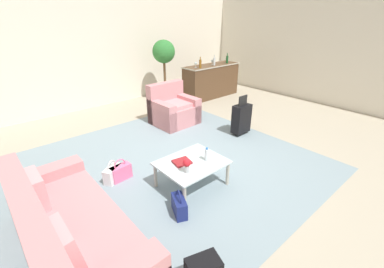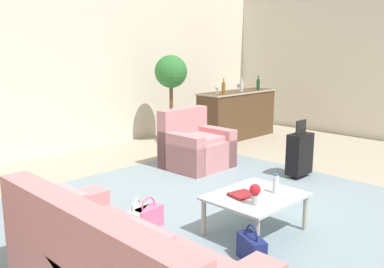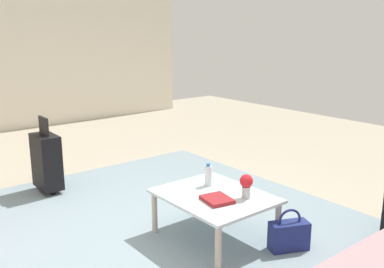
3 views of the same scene
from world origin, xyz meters
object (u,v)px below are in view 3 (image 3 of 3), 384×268
(water_bottle, at_px, (208,175))
(handbag_navy, at_px, (289,235))
(coffee_table_book, at_px, (217,199))
(suitcase_black, at_px, (47,161))
(flower_vase, at_px, (246,184))
(coffee_table, at_px, (214,200))

(water_bottle, bearing_deg, handbag_navy, -160.71)
(coffee_table_book, distance_m, suitcase_black, 2.21)
(coffee_table_book, bearing_deg, suitcase_black, 27.03)
(flower_vase, bearing_deg, water_bottle, 6.79)
(suitcase_black, relative_size, handbag_navy, 2.37)
(flower_vase, xyz_separation_m, handbag_navy, (-0.30, -0.20, -0.40))
(coffee_table, distance_m, suitcase_black, 2.12)
(water_bottle, height_order, flower_vase, flower_vase)
(coffee_table, distance_m, flower_vase, 0.32)
(coffee_table, height_order, flower_vase, flower_vase)
(coffee_table, distance_m, water_bottle, 0.27)
(coffee_table_book, height_order, flower_vase, flower_vase)
(water_bottle, bearing_deg, suitcase_black, 23.96)
(coffee_table, xyz_separation_m, flower_vase, (-0.22, -0.15, 0.17))
(coffee_table_book, distance_m, flower_vase, 0.27)
(flower_vase, height_order, suitcase_black, suitcase_black)
(suitcase_black, bearing_deg, water_bottle, -156.04)
(suitcase_black, distance_m, handbag_navy, 2.74)
(water_bottle, height_order, coffee_table_book, water_bottle)
(coffee_table, bearing_deg, coffee_table_book, 146.31)
(coffee_table, height_order, handbag_navy, coffee_table)
(suitcase_black, bearing_deg, flower_vase, -159.05)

